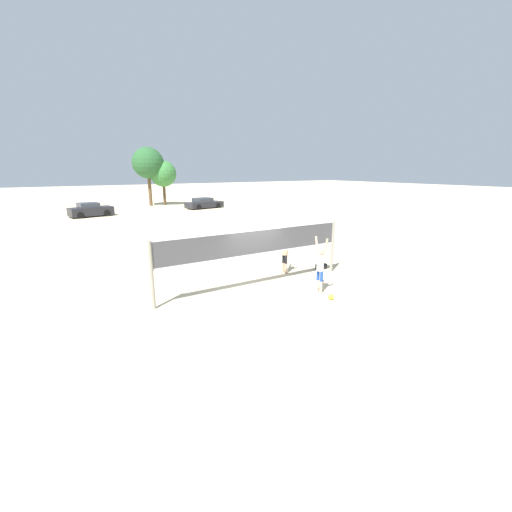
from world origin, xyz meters
TOP-DOWN VIEW (x-y plane):
  - ground_plane at (0.00, 0.00)m, footprint 200.00×200.00m
  - volleyball_net at (0.00, 0.00)m, footprint 8.65×0.14m
  - player_spiker at (1.81, -1.87)m, footprint 0.28×0.72m
  - player_blocker at (2.21, 0.97)m, footprint 0.28×0.71m
  - volleyball at (1.66, -2.69)m, footprint 0.21×0.21m
  - gear_bag at (4.16, 0.57)m, footprint 0.55×0.26m
  - parked_car_mid at (-2.92, 27.57)m, footprint 4.38×2.54m
  - parked_car_far at (10.11, 28.41)m, footprint 4.91×2.68m
  - tree_left_cluster at (5.38, 35.25)m, footprint 4.05×4.05m
  - tree_right_cluster at (7.22, 35.01)m, footprint 3.48×3.48m

SIDE VIEW (x-z plane):
  - ground_plane at x=0.00m, z-range 0.00..0.00m
  - volleyball at x=1.66m, z-range 0.00..0.21m
  - gear_bag at x=4.16m, z-range 0.00..0.25m
  - parked_car_far at x=10.11m, z-range -0.06..1.25m
  - parked_car_mid at x=-2.92m, z-range -0.06..1.37m
  - player_blocker at x=2.21m, z-range 0.06..2.27m
  - player_spiker at x=1.81m, z-range 0.07..2.32m
  - volleyball_net at x=0.00m, z-range 0.49..2.94m
  - tree_right_cluster at x=7.22m, z-range 1.19..7.11m
  - tree_left_cluster at x=5.38m, z-range 1.72..9.30m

